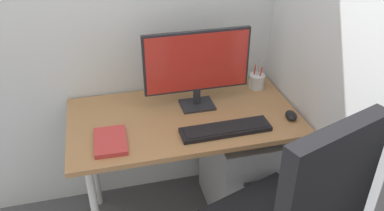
# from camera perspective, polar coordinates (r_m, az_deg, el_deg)

# --- Properties ---
(wall_side_right) EXTENTS (0.04, 2.33, 2.80)m
(wall_side_right) POSITION_cam_1_polar(r_m,az_deg,el_deg) (1.93, 20.03, 13.63)
(wall_side_right) COLOR silver
(wall_side_right) RESTS_ON ground_plane
(desk) EXTENTS (1.24, 0.67, 0.76)m
(desk) POSITION_cam_1_polar(r_m,az_deg,el_deg) (2.21, -1.15, -3.21)
(desk) COLOR #996B42
(desk) RESTS_ON ground_plane
(filing_cabinet) EXTENTS (0.41, 0.55, 0.63)m
(filing_cabinet) POSITION_cam_1_polar(r_m,az_deg,el_deg) (2.52, 7.23, -8.85)
(filing_cabinet) COLOR #9EA0A5
(filing_cabinet) RESTS_ON ground_plane
(monitor) EXTENTS (0.58, 0.15, 0.44)m
(monitor) POSITION_cam_1_polar(r_m,az_deg,el_deg) (2.14, 0.73, 5.89)
(monitor) COLOR black
(monitor) RESTS_ON desk
(keyboard) EXTENTS (0.47, 0.13, 0.03)m
(keyboard) POSITION_cam_1_polar(r_m,az_deg,el_deg) (2.04, 4.82, -3.41)
(keyboard) COLOR black
(keyboard) RESTS_ON desk
(mouse) EXTENTS (0.08, 0.10, 0.04)m
(mouse) POSITION_cam_1_polar(r_m,az_deg,el_deg) (2.20, 13.99, -1.39)
(mouse) COLOR black
(mouse) RESTS_ON desk
(pen_holder) EXTENTS (0.09, 0.09, 0.18)m
(pen_holder) POSITION_cam_1_polar(r_m,az_deg,el_deg) (2.45, 9.25, 3.48)
(pen_holder) COLOR silver
(pen_holder) RESTS_ON desk
(notebook) EXTENTS (0.16, 0.24, 0.02)m
(notebook) POSITION_cam_1_polar(r_m,az_deg,el_deg) (1.99, -11.58, -5.03)
(notebook) COLOR #B23333
(notebook) RESTS_ON desk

